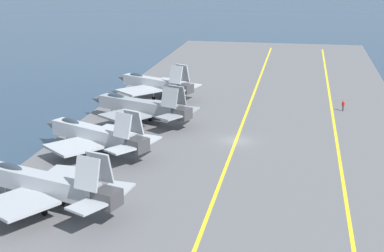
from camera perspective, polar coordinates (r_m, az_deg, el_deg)
The scene contains 9 objects.
ground_plane at distance 74.88m, azimuth 4.28°, elevation -1.72°, with size 2000.00×2000.00×0.00m, color #23384C.
carrier_deck at distance 74.82m, azimuth 4.28°, elevation -1.57°, with size 170.87×45.69×0.40m, color #565659.
deck_stripe_foul_line at distance 74.52m, azimuth 13.93°, elevation -1.94°, with size 153.79×0.36×0.01m, color yellow.
deck_stripe_centerline at distance 74.75m, azimuth 4.29°, elevation -1.43°, with size 153.79×0.36×0.01m, color yellow.
parked_jet_nearest at distance 56.00m, azimuth -14.12°, elevation -5.47°, with size 13.22×17.01×6.26m.
parked_jet_second at distance 70.31m, azimuth -9.48°, elevation -0.82°, with size 12.78×16.14×5.95m.
parked_jet_third at distance 82.34m, azimuth -5.12°, elevation 1.90°, with size 12.84×17.07×5.85m.
parked_jet_fourth at distance 96.05m, azimuth -3.68°, elevation 4.14°, with size 13.88×15.53×6.11m.
crew_red_vest at distance 91.16m, azimuth 14.46°, elevation 1.98°, with size 0.46×0.45×1.68m.
Camera 1 is at (-70.75, -7.64, 23.31)m, focal length 55.00 mm.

